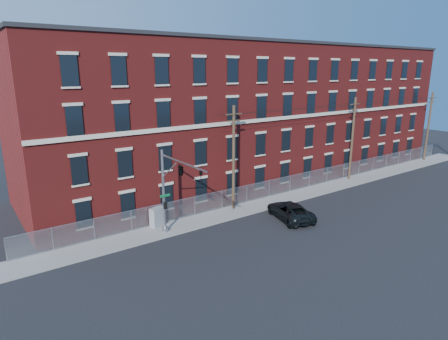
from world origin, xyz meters
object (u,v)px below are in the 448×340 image
utility_pole_near (234,156)px  pickup_truck (290,211)px  utility_cabinet (157,217)px  traffic_signal_mast (177,177)px

utility_pole_near → pickup_truck: (2.77, -4.96, -4.57)m
utility_cabinet → pickup_truck: bearing=-43.4°
utility_pole_near → utility_cabinet: utility_pole_near is taller
traffic_signal_mast → utility_cabinet: size_ratio=4.23×
utility_pole_near → traffic_signal_mast: bearing=-156.9°
pickup_truck → utility_cabinet: 11.96m
utility_cabinet → traffic_signal_mast: bearing=-107.8°
utility_pole_near → pickup_truck: size_ratio=1.80×
utility_pole_near → utility_cabinet: size_ratio=6.04×
traffic_signal_mast → pickup_truck: 11.82m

